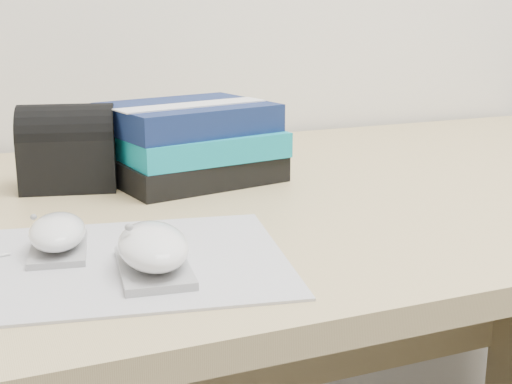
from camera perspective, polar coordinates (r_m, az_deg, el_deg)
name	(u,v)px	position (r m, az deg, el deg)	size (l,w,h in m)	color
desk	(244,329)	(1.11, -0.94, -10.93)	(1.60, 0.80, 0.73)	tan
mousepad	(117,262)	(0.72, -11.08, -5.54)	(0.33, 0.26, 0.00)	#95949C
mouse_rear	(58,235)	(0.75, -15.58, -3.30)	(0.07, 0.11, 0.04)	#939396
mouse_front	(153,250)	(0.68, -8.23, -4.58)	(0.08, 0.13, 0.05)	#98989B
book_stack	(191,142)	(1.03, -5.21, 3.98)	(0.26, 0.22, 0.11)	black
pouch	(68,148)	(1.01, -14.80, 3.44)	(0.14, 0.11, 0.12)	black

